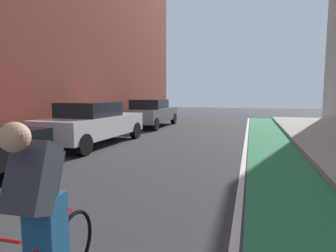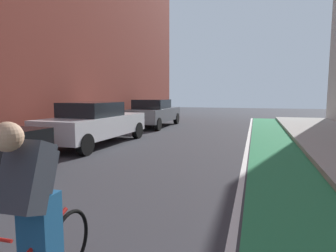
% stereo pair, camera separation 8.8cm
% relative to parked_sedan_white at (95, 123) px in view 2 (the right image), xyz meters
% --- Properties ---
extents(ground_plane, '(71.31, 71.31, 0.00)m').
position_rel_parked_sedan_white_xyz_m(ground_plane, '(2.97, -4.48, -0.79)').
color(ground_plane, '#38383D').
extents(bike_lane_paint, '(1.60, 32.41, 0.00)m').
position_rel_parked_sedan_white_xyz_m(bike_lane_paint, '(6.19, -2.48, -0.79)').
color(bike_lane_paint, '#2D8451').
rests_on(bike_lane_paint, ground).
extents(lane_divider_stripe, '(0.12, 32.41, 0.00)m').
position_rel_parked_sedan_white_xyz_m(lane_divider_stripe, '(5.29, -2.48, -0.78)').
color(lane_divider_stripe, white).
rests_on(lane_divider_stripe, ground).
extents(parked_sedan_white, '(1.98, 4.74, 1.53)m').
position_rel_parked_sedan_white_xyz_m(parked_sedan_white, '(0.00, 0.00, 0.00)').
color(parked_sedan_white, silver).
rests_on(parked_sedan_white, ground).
extents(parked_sedan_gray, '(1.95, 4.64, 1.53)m').
position_rel_parked_sedan_white_xyz_m(parked_sedan_gray, '(0.00, 6.11, 0.00)').
color(parked_sedan_gray, '#595B60').
rests_on(parked_sedan_gray, ground).
extents(cyclist_mid, '(0.48, 1.69, 1.60)m').
position_rel_parked_sedan_white_xyz_m(cyclist_mid, '(3.80, -7.16, 0.06)').
color(cyclist_mid, black).
rests_on(cyclist_mid, ground).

